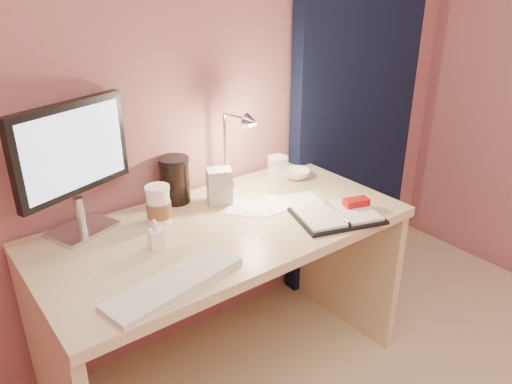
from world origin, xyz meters
TOP-DOWN VIEW (x-y plane):
  - room at (0.95, 1.69)m, footprint 3.50×3.50m
  - desk at (0.00, 1.45)m, footprint 1.40×0.70m
  - monitor at (-0.44, 1.65)m, footprint 0.44×0.23m
  - keyboard at (-0.34, 1.14)m, footprint 0.48×0.22m
  - planner at (0.39, 1.16)m, footprint 0.38×0.33m
  - paper_a at (0.24, 1.40)m, footprint 0.17×0.17m
  - paper_b at (0.37, 1.35)m, footprint 0.20×0.20m
  - paper_c at (0.15, 1.44)m, footprint 0.21×0.21m
  - coffee_cup at (-0.18, 1.54)m, footprint 0.09×0.09m
  - clear_cup at (0.36, 1.50)m, footprint 0.09×0.09m
  - bowl at (0.52, 1.55)m, footprint 0.16×0.16m
  - lotion_bottle at (-0.28, 1.38)m, footprint 0.05×0.06m
  - dark_jar at (-0.04, 1.67)m, footprint 0.12×0.12m
  - product_box at (0.10, 1.55)m, footprint 0.12×0.11m
  - desk_lamp at (0.18, 1.57)m, footprint 0.11×0.22m

SIDE VIEW (x-z plane):
  - desk at x=0.00m, z-range 0.14..0.87m
  - paper_c at x=0.15m, z-range 0.73..0.73m
  - paper_a at x=0.24m, z-range 0.73..0.73m
  - paper_b at x=0.37m, z-range 0.73..0.73m
  - keyboard at x=-0.34m, z-range 0.73..0.75m
  - planner at x=0.39m, z-range 0.72..0.77m
  - bowl at x=0.52m, z-range 0.73..0.77m
  - lotion_bottle at x=-0.28m, z-range 0.73..0.84m
  - coffee_cup at x=-0.18m, z-range 0.73..0.88m
  - product_box at x=0.10m, z-range 0.73..0.88m
  - clear_cup at x=0.36m, z-range 0.73..0.88m
  - dark_jar at x=-0.04m, z-range 0.73..0.90m
  - desk_lamp at x=0.18m, z-range 0.77..1.13m
  - monitor at x=-0.44m, z-range 0.78..1.26m
  - room at x=0.95m, z-range -0.61..2.89m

